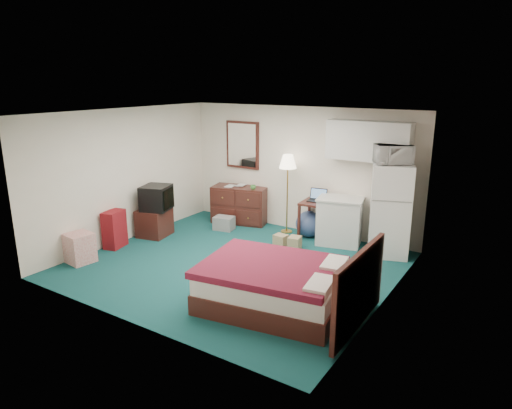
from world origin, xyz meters
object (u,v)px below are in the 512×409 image
Objects in this scene: floor_lamp at (287,194)px; bed at (274,285)px; dresser at (240,205)px; kitchen_counter at (340,222)px; fridge at (390,210)px; suitcase at (114,229)px; desk at (317,220)px; tv_stand at (154,222)px.

bed is at bearing -64.25° from floor_lamp.
floor_lamp reaches higher than dresser.
dresser is at bearing 122.69° from bed.
dresser is at bearing 165.19° from kitchen_counter.
fridge is 2.36× the size of suitcase.
suitcase is at bearing -128.31° from dresser.
floor_lamp is 0.97× the size of fridge.
floor_lamp is 3.18m from bed.
bed is 2.68× the size of suitcase.
suitcase is at bearing -145.06° from desk.
fridge is 2.89m from bed.
kitchen_counter is 2.79m from bed.
bed reaches higher than tv_stand.
fridge is at bearing -2.36° from floor_lamp.
fridge reaches higher than kitchen_counter.
floor_lamp is (1.16, -0.01, 0.40)m from dresser.
floor_lamp is at bearing 25.65° from tv_stand.
fridge is at bearing 14.78° from suitcase.
suitcase is (-1.09, -2.48, -0.05)m from dresser.
tv_stand is at bearing -155.27° from desk.
dresser is 1.35× the size of kitchen_counter.
kitchen_counter is 0.47× the size of bed.
kitchen_counter is at bearing 85.38° from bed.
floor_lamp reaches higher than suitcase.
desk is 1.07× the size of suitcase.
dresser is 1.69× the size of suitcase.
floor_lamp is at bearing 164.14° from kitchen_counter.
kitchen_counter is 3.61m from tv_stand.
suitcase is (-2.25, -2.47, -0.45)m from floor_lamp.
kitchen_counter reaches higher than dresser.
kitchen_counter is 4.17m from suitcase.
suitcase reaches higher than tv_stand.
tv_stand is (-2.78, -1.57, -0.10)m from desk.
dresser reaches higher than bed.
fridge is at bearing 8.19° from tv_stand.
bed is at bearing -31.24° from tv_stand.
floor_lamp is 3.37m from suitcase.
fridge is 2.77× the size of tv_stand.
dresser is 1.88m from tv_stand.
desk is at bearing 159.08° from fridge.
desk is 3.81m from suitcase.
fridge reaches higher than dresser.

